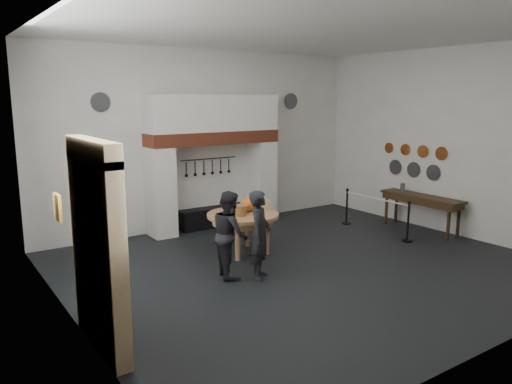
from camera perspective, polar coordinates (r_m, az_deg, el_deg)
floor at (r=10.14m, az=5.67°, el=-8.33°), size 9.00×8.00×0.02m
ceiling at (r=9.66m, az=6.19°, el=17.80°), size 9.00×8.00×0.02m
wall_back at (r=12.94m, az=-5.63°, el=6.04°), size 9.00×0.02×4.50m
wall_front at (r=7.10m, az=27.19°, el=0.99°), size 9.00×0.02×4.50m
wall_left at (r=7.58m, az=-21.09°, el=2.01°), size 0.02×8.00×4.50m
wall_right at (r=13.00m, az=21.34°, el=5.37°), size 0.02×8.00×4.50m
chimney_pier_left at (r=12.14m, az=-10.84°, el=-0.02°), size 0.55×0.70×2.15m
chimney_pier_right at (r=13.57m, az=0.65°, el=1.30°), size 0.55×0.70×2.15m
hearth_brick_band at (r=12.63m, az=-4.87°, el=6.21°), size 3.50×0.72×0.32m
chimney_hood at (r=12.60m, az=-4.91°, el=8.97°), size 3.50×0.70×0.90m
iron_range at (r=13.02m, az=-4.87°, el=-2.85°), size 1.90×0.45×0.50m
utensil_rail at (r=12.92m, az=-5.42°, el=3.80°), size 1.60×0.02×0.02m
door_recess at (r=6.86m, az=-18.31°, el=-7.26°), size 0.04×1.10×2.50m
door_jamb_near at (r=6.23m, az=-15.71°, el=-8.46°), size 0.22×0.30×2.60m
door_jamb_far at (r=7.52m, az=-19.17°, el=-5.34°), size 0.22×0.30×2.60m
door_lintel at (r=6.60m, az=-18.27°, el=4.49°), size 0.22×1.70×0.30m
wall_plaque at (r=8.48m, az=-21.73°, el=-1.64°), size 0.05×0.34×0.44m
work_table at (r=10.64m, az=-1.50°, el=-2.65°), size 1.79×1.79×0.07m
pumpkin at (r=10.79m, az=-0.90°, el=-1.42°), size 0.36×0.36×0.31m
cheese_block_big at (r=10.84m, az=0.86°, el=-1.55°), size 0.22×0.22×0.24m
cheese_block_small at (r=11.07m, az=-0.11°, el=-1.39°), size 0.18×0.18×0.20m
wicker_basket at (r=10.40m, az=-1.75°, el=-2.14°), size 0.37×0.37×0.22m
bread_loaf at (r=10.85m, az=-2.95°, el=-1.84°), size 0.31×0.18×0.13m
visitor_near at (r=9.19m, az=0.44°, el=-4.90°), size 0.71×0.70×1.65m
visitor_far at (r=9.31m, az=-3.00°, el=-4.81°), size 0.79×0.92×1.62m
side_table at (r=13.11m, az=18.40°, el=-0.50°), size 0.55×2.20×0.06m
pewter_jug at (r=13.45m, az=16.42°, el=0.49°), size 0.12×0.12×0.22m
copper_pan_a at (r=13.11m, az=20.43°, el=4.15°), size 0.03×0.34×0.34m
copper_pan_b at (r=13.43m, az=18.52°, el=4.42°), size 0.03×0.32×0.32m
copper_pan_c at (r=13.77m, az=16.70°, el=4.66°), size 0.03×0.30×0.30m
copper_pan_d at (r=14.12m, az=14.97°, el=4.89°), size 0.03×0.28×0.28m
pewter_plate_left at (r=13.28m, az=19.59°, el=2.11°), size 0.03×0.40×0.40m
pewter_plate_mid at (r=13.64m, az=17.56°, el=2.44°), size 0.03×0.40×0.40m
pewter_plate_right at (r=14.01m, az=15.64°, el=2.76°), size 0.03×0.40×0.40m
pewter_plate_back_left at (r=11.80m, az=-17.36°, el=9.77°), size 0.44×0.03×0.44m
pewter_plate_back_right at (r=14.36m, az=4.02°, el=10.32°), size 0.44×0.03×0.44m
barrier_post_near at (r=12.10m, az=16.99°, el=-3.37°), size 0.05×0.05×0.90m
barrier_post_far at (r=13.39m, az=10.34°, el=-1.72°), size 0.05×0.05×0.90m
barrier_rope at (r=12.64m, az=13.57°, el=-0.74°), size 0.04×2.00×0.04m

